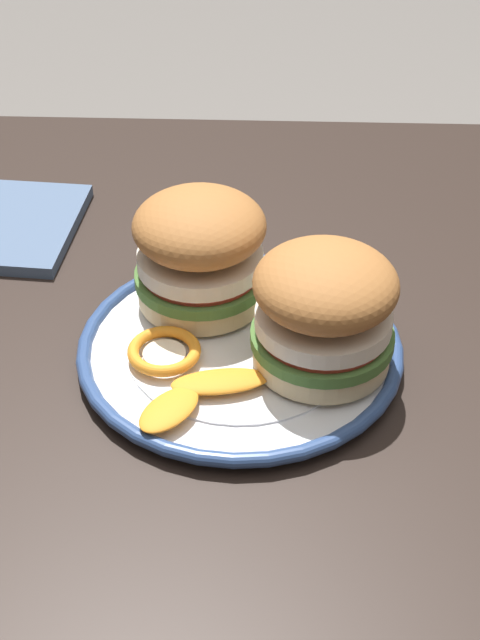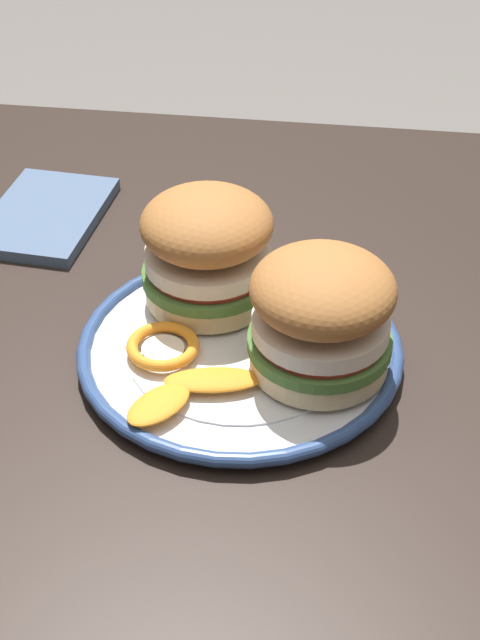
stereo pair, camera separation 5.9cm
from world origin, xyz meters
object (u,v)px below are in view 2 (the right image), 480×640
at_px(dinner_plate, 240,349).
at_px(sandwich_half_left, 207,248).
at_px(sandwich_half_right, 321,314).
at_px(dining_table, 303,444).

xyz_separation_m(dinner_plate, sandwich_half_left, (-0.04, 0.06, 0.06)).
bearing_deg(sandwich_half_right, dining_table, 124.25).
distance_m(dining_table, dinner_plate, 0.11).
bearing_deg(sandwich_half_right, sandwich_half_left, 142.25).
height_order(dining_table, sandwich_half_left, sandwich_half_left).
relative_size(dining_table, sandwich_half_right, 9.57).
bearing_deg(sandwich_half_left, dinner_plate, -58.44).
relative_size(dining_table, dinner_plate, 5.57).
bearing_deg(sandwich_half_left, dining_table, -35.34).
distance_m(sandwich_half_left, sandwich_half_right, 0.13).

